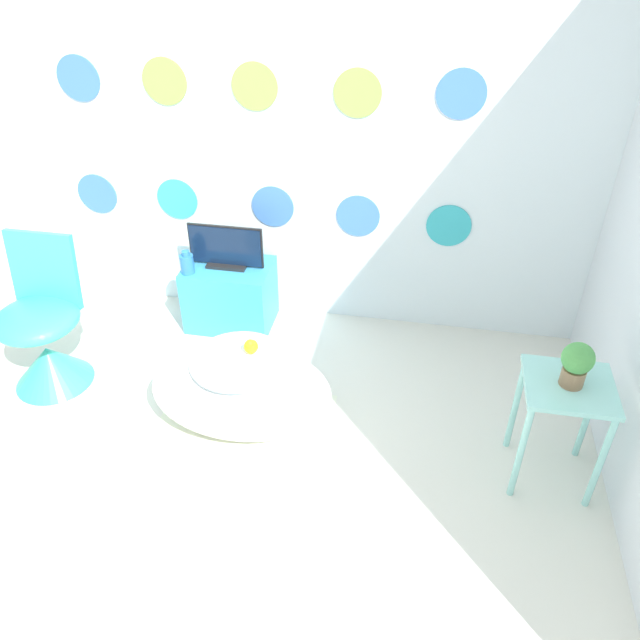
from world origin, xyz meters
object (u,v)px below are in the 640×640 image
(chair, at_px, (45,341))
(potted_plant_left, at_px, (577,363))
(tv, at_px, (226,249))
(bathtub, at_px, (241,390))
(vase, at_px, (187,263))

(chair, relative_size, potted_plant_left, 4.03)
(tv, bearing_deg, bathtub, -69.21)
(chair, height_order, potted_plant_left, chair)
(bathtub, bearing_deg, chair, 173.92)
(bathtub, height_order, tv, tv)
(tv, relative_size, vase, 3.14)
(bathtub, height_order, potted_plant_left, potted_plant_left)
(vase, relative_size, potted_plant_left, 0.69)
(vase, distance_m, potted_plant_left, 2.33)
(bathtub, relative_size, potted_plant_left, 4.45)
(bathtub, xyz_separation_m, tv, (-0.34, 0.90, 0.34))
(bathtub, distance_m, vase, 1.00)
(bathtub, xyz_separation_m, potted_plant_left, (1.60, -0.09, 0.49))
(bathtub, distance_m, potted_plant_left, 1.67)
(chair, relative_size, vase, 5.81)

